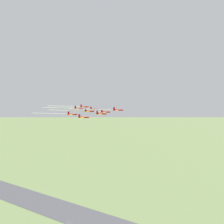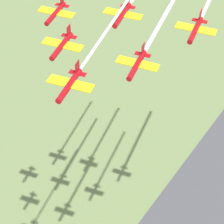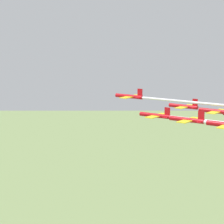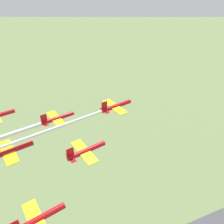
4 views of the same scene
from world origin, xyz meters
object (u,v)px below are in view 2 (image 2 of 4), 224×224
at_px(jet_2, 62,45).
at_px(jet_5, 56,13).
at_px(jet_1, 137,64).
at_px(jet_3, 196,29).
at_px(jet_0, 70,84).
at_px(jet_4, 123,14).

distance_m(jet_2, jet_5, 18.33).
height_order(jet_1, jet_2, jet_2).
bearing_deg(jet_3, jet_2, 29.54).
height_order(jet_0, jet_2, jet_0).
height_order(jet_3, jet_4, jet_3).
bearing_deg(jet_3, jet_0, 59.53).
bearing_deg(jet_1, jet_2, -0.00).
xyz_separation_m(jet_1, jet_5, (-31.16, -5.99, -2.09)).
relative_size(jet_4, jet_5, 1.00).
height_order(jet_2, jet_3, jet_3).
xyz_separation_m(jet_4, jet_5, (-14.01, -11.93, -3.67)).
bearing_deg(jet_5, jet_4, 180.00).
bearing_deg(jet_3, jet_5, 0.00).
height_order(jet_1, jet_4, jet_4).
xyz_separation_m(jet_0, jet_4, (-20.29, 23.81, -2.05)).
xyz_separation_m(jet_2, jet_5, (-17.15, 5.94, -2.58)).
height_order(jet_0, jet_4, jet_0).
xyz_separation_m(jet_3, jet_5, (-28.02, -23.87, -3.73)).
xyz_separation_m(jet_1, jet_3, (-3.14, 17.87, 1.65)).
bearing_deg(jet_4, jet_1, 120.47).
relative_size(jet_0, jet_3, 1.00).
relative_size(jet_0, jet_5, 1.00).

